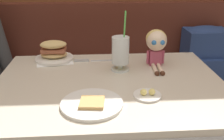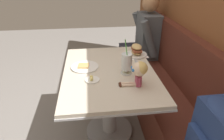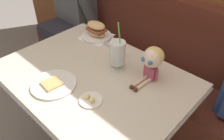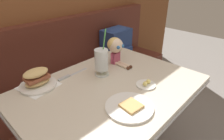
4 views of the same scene
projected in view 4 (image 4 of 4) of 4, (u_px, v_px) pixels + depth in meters
name	position (u px, v px, depth m)	size (l,w,h in m)	color
booth_bench	(61.00, 98.00, 1.72)	(2.60, 0.48, 1.00)	#512319
diner_table	(111.00, 111.00, 1.24)	(1.11, 0.81, 0.74)	beige
toast_plate	(130.00, 107.00, 0.96)	(0.25, 0.25, 0.03)	white
milkshake_glass	(101.00, 61.00, 1.23)	(0.10, 0.10, 0.32)	silver
sandwich_plate	(37.00, 80.00, 1.12)	(0.23, 0.23, 0.12)	white
butter_saucer	(146.00, 84.00, 1.14)	(0.12, 0.12, 0.04)	white
butter_knife	(68.00, 76.00, 1.24)	(0.24, 0.03, 0.01)	silver
seated_doll	(116.00, 47.00, 1.37)	(0.12, 0.22, 0.20)	#B74C6B
backpack	(117.00, 45.00, 2.01)	(0.30, 0.25, 0.41)	navy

